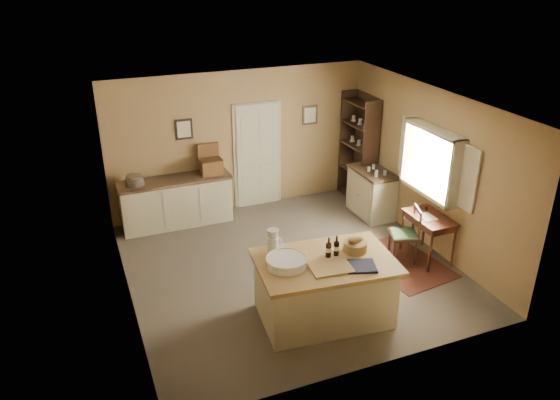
{
  "coord_description": "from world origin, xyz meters",
  "views": [
    {
      "loc": [
        -2.95,
        -6.95,
        4.66
      ],
      "look_at": [
        -0.11,
        0.15,
        1.15
      ],
      "focal_mm": 35.0,
      "sensor_mm": 36.0,
      "label": 1
    }
  ],
  "objects_px": {
    "work_island": "(324,287)",
    "sideboard": "(177,200)",
    "right_cabinet": "(372,192)",
    "desk_chair": "(403,235)",
    "writing_desk": "(429,222)",
    "shelving_unit": "(361,148)"
  },
  "relations": [
    {
      "from": "writing_desk",
      "to": "desk_chair",
      "type": "xyz_separation_m",
      "value": [
        -0.4,
        0.1,
        -0.21
      ]
    },
    {
      "from": "work_island",
      "to": "shelving_unit",
      "type": "relative_size",
      "value": 0.91
    },
    {
      "from": "sideboard",
      "to": "desk_chair",
      "type": "height_order",
      "value": "sideboard"
    },
    {
      "from": "work_island",
      "to": "sideboard",
      "type": "bearing_deg",
      "value": 115.32
    },
    {
      "from": "desk_chair",
      "to": "shelving_unit",
      "type": "relative_size",
      "value": 0.43
    },
    {
      "from": "right_cabinet",
      "to": "shelving_unit",
      "type": "bearing_deg",
      "value": 78.6
    },
    {
      "from": "writing_desk",
      "to": "work_island",
      "type": "bearing_deg",
      "value": -160.41
    },
    {
      "from": "right_cabinet",
      "to": "desk_chair",
      "type": "bearing_deg",
      "value": -103.31
    },
    {
      "from": "work_island",
      "to": "right_cabinet",
      "type": "xyz_separation_m",
      "value": [
        2.28,
        2.6,
        -0.02
      ]
    },
    {
      "from": "work_island",
      "to": "desk_chair",
      "type": "distance_m",
      "value": 2.09
    },
    {
      "from": "work_island",
      "to": "shelving_unit",
      "type": "height_order",
      "value": "shelving_unit"
    },
    {
      "from": "sideboard",
      "to": "writing_desk",
      "type": "bearing_deg",
      "value": -37.91
    },
    {
      "from": "right_cabinet",
      "to": "writing_desk",
      "type": "bearing_deg",
      "value": -89.99
    },
    {
      "from": "work_island",
      "to": "sideboard",
      "type": "distance_m",
      "value": 3.79
    },
    {
      "from": "sideboard",
      "to": "shelving_unit",
      "type": "bearing_deg",
      "value": -3.1
    },
    {
      "from": "desk_chair",
      "to": "shelving_unit",
      "type": "distance_m",
      "value": 2.59
    },
    {
      "from": "work_island",
      "to": "shelving_unit",
      "type": "bearing_deg",
      "value": 59.98
    },
    {
      "from": "desk_chair",
      "to": "writing_desk",
      "type": "bearing_deg",
      "value": 5.69
    },
    {
      "from": "writing_desk",
      "to": "shelving_unit",
      "type": "height_order",
      "value": "shelving_unit"
    },
    {
      "from": "writing_desk",
      "to": "shelving_unit",
      "type": "xyz_separation_m",
      "value": [
        0.16,
        2.56,
        0.4
      ]
    },
    {
      "from": "work_island",
      "to": "desk_chair",
      "type": "relative_size",
      "value": 2.13
    },
    {
      "from": "work_island",
      "to": "shelving_unit",
      "type": "xyz_separation_m",
      "value": [
        2.43,
        3.37,
        0.59
      ]
    }
  ]
}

